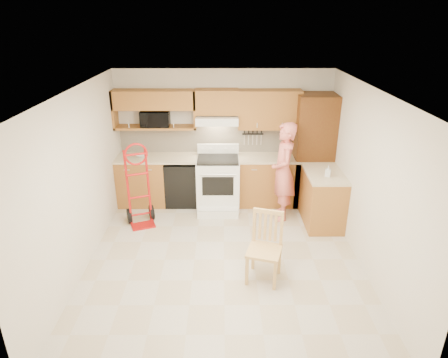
{
  "coord_description": "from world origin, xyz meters",
  "views": [
    {
      "loc": [
        -0.02,
        -4.98,
        3.41
      ],
      "look_at": [
        0.0,
        0.5,
        1.1
      ],
      "focal_mm": 31.65,
      "sensor_mm": 36.0,
      "label": 1
    }
  ],
  "objects_px": {
    "person": "(283,172)",
    "hand_truck": "(139,189)",
    "microwave": "(155,118)",
    "dining_chair": "(264,249)",
    "range": "(218,180)"
  },
  "relations": [
    {
      "from": "person",
      "to": "hand_truck",
      "type": "distance_m",
      "value": 2.48
    },
    {
      "from": "microwave",
      "to": "dining_chair",
      "type": "relative_size",
      "value": 0.53
    },
    {
      "from": "person",
      "to": "dining_chair",
      "type": "bearing_deg",
      "value": -15.38
    },
    {
      "from": "microwave",
      "to": "person",
      "type": "distance_m",
      "value": 2.51
    },
    {
      "from": "microwave",
      "to": "range",
      "type": "distance_m",
      "value": 1.6
    },
    {
      "from": "range",
      "to": "person",
      "type": "xyz_separation_m",
      "value": [
        1.14,
        -0.37,
        0.3
      ]
    },
    {
      "from": "hand_truck",
      "to": "range",
      "type": "bearing_deg",
      "value": 4.4
    },
    {
      "from": "range",
      "to": "hand_truck",
      "type": "distance_m",
      "value": 1.46
    },
    {
      "from": "hand_truck",
      "to": "dining_chair",
      "type": "xyz_separation_m",
      "value": [
        1.97,
        -1.56,
        -0.18
      ]
    },
    {
      "from": "dining_chair",
      "to": "hand_truck",
      "type": "bearing_deg",
      "value": 158.46
    },
    {
      "from": "hand_truck",
      "to": "dining_chair",
      "type": "height_order",
      "value": "hand_truck"
    },
    {
      "from": "range",
      "to": "person",
      "type": "distance_m",
      "value": 1.23
    },
    {
      "from": "range",
      "to": "hand_truck",
      "type": "bearing_deg",
      "value": -155.25
    },
    {
      "from": "hand_truck",
      "to": "dining_chair",
      "type": "bearing_deg",
      "value": -58.76
    },
    {
      "from": "microwave",
      "to": "hand_truck",
      "type": "xyz_separation_m",
      "value": [
        -0.18,
        -0.98,
        -0.97
      ]
    }
  ]
}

